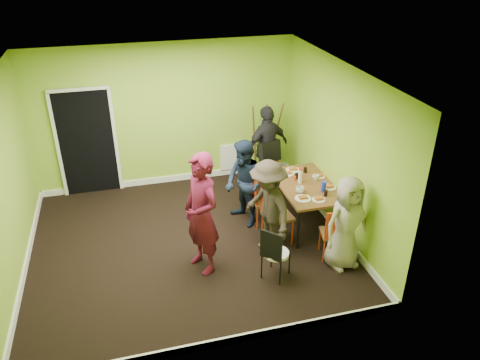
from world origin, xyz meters
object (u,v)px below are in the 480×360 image
at_px(chair_bentwood, 274,252).
at_px(person_left_far, 244,184).
at_px(chair_back_end, 271,157).
at_px(thermos, 300,176).
at_px(blue_bottle, 324,187).
at_px(person_left_near, 268,207).
at_px(orange_bottle, 295,178).
at_px(person_standing, 202,214).
at_px(chair_front_end, 335,231).
at_px(person_front_end, 346,223).
at_px(chair_left_far, 261,197).
at_px(dining_table, 306,187).
at_px(person_back_end, 267,147).
at_px(chair_left_near, 273,211).
at_px(easel, 266,142).

bearing_deg(chair_bentwood, person_left_far, 136.75).
xyz_separation_m(chair_back_end, person_left_far, (-0.81, -0.99, 0.04)).
height_order(thermos, person_left_far, person_left_far).
relative_size(blue_bottle, person_left_near, 0.11).
relative_size(orange_bottle, person_standing, 0.04).
relative_size(thermos, orange_bottle, 3.22).
distance_m(chair_front_end, orange_bottle, 1.31).
height_order(chair_back_end, chair_bentwood, chair_back_end).
bearing_deg(person_front_end, person_left_far, 115.79).
bearing_deg(person_left_far, thermos, 60.86).
height_order(chair_left_far, person_standing, person_standing).
bearing_deg(person_standing, person_left_near, 76.80).
height_order(dining_table, chair_front_end, chair_front_end).
bearing_deg(person_back_end, chair_left_near, 54.02).
bearing_deg(chair_front_end, person_standing, -176.62).
height_order(chair_left_far, person_left_far, person_left_far).
xyz_separation_m(easel, blue_bottle, (0.33, -2.07, 0.04)).
distance_m(chair_left_far, thermos, 0.75).
height_order(chair_left_far, person_left_near, person_left_near).
relative_size(chair_front_end, chair_bentwood, 1.03).
bearing_deg(person_left_far, person_front_end, 18.41).
relative_size(blue_bottle, person_front_end, 0.12).
relative_size(chair_left_near, person_left_near, 0.67).
height_order(chair_left_far, chair_front_end, chair_left_far).
distance_m(chair_front_end, easel, 2.88).
bearing_deg(blue_bottle, easel, 98.96).
distance_m(chair_left_near, chair_front_end, 1.01).
distance_m(dining_table, blue_bottle, 0.37).
height_order(chair_left_far, person_back_end, person_back_end).
distance_m(person_left_far, person_left_near, 0.86).
bearing_deg(person_front_end, thermos, 87.56).
xyz_separation_m(person_left_near, person_front_end, (0.99, -0.67, -0.04)).
height_order(chair_front_end, blue_bottle, blue_bottle).
relative_size(dining_table, blue_bottle, 8.47).
bearing_deg(chair_back_end, orange_bottle, 77.42).
relative_size(chair_left_far, person_left_near, 0.59).
bearing_deg(easel, chair_back_end, -95.86).
relative_size(person_back_end, person_front_end, 1.12).
bearing_deg(chair_front_end, person_left_far, 140.22).
height_order(chair_bentwood, thermos, thermos).
bearing_deg(blue_bottle, chair_bentwood, -139.68).
relative_size(chair_left_near, person_back_end, 0.63).
xyz_separation_m(chair_bentwood, person_left_far, (-0.02, 1.56, 0.29)).
height_order(dining_table, person_front_end, person_front_end).
distance_m(thermos, person_back_end, 1.39).
height_order(chair_left_near, thermos, chair_left_near).
distance_m(orange_bottle, person_left_near, 1.07).
xyz_separation_m(chair_left_far, person_left_near, (-0.13, -0.76, 0.26)).
bearing_deg(person_left_near, chair_back_end, 143.75).
relative_size(orange_bottle, person_front_end, 0.05).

